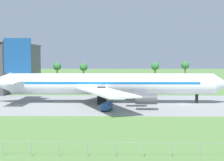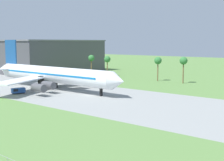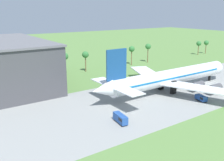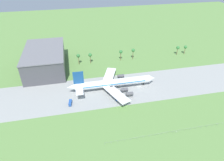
% 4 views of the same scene
% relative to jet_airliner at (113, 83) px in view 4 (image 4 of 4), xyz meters
% --- Properties ---
extents(ground_plane, '(600.00, 600.00, 0.00)m').
position_rel_jet_airliner_xyz_m(ground_plane, '(22.92, -1.48, -5.87)').
color(ground_plane, '#5B8442').
extents(taxiway_strip, '(320.00, 44.00, 0.02)m').
position_rel_jet_airliner_xyz_m(taxiway_strip, '(22.92, -1.48, -5.86)').
color(taxiway_strip, gray).
rests_on(taxiway_strip, ground_plane).
extents(jet_airliner, '(74.48, 56.01, 19.85)m').
position_rel_jet_airliner_xyz_m(jet_airliner, '(0.00, 0.00, 0.00)').
color(jet_airliner, white).
rests_on(jet_airliner, ground_plane).
extents(baggage_tug, '(3.08, 5.12, 2.13)m').
position_rel_jet_airliner_xyz_m(baggage_tug, '(0.18, -15.43, -4.71)').
color(baggage_tug, black).
rests_on(baggage_tug, ground_plane).
extents(fuel_truck, '(2.83, 6.27, 2.71)m').
position_rel_jet_airliner_xyz_m(fuel_truck, '(-35.72, -13.64, -4.42)').
color(fuel_truck, black).
rests_on(fuel_truck, ground_plane).
extents(perimeter_fence, '(80.10, 0.10, 2.10)m').
position_rel_jet_airliner_xyz_m(perimeter_fence, '(22.92, -56.48, -4.42)').
color(perimeter_fence, gray).
rests_on(perimeter_fence, ground_plane).
extents(no_stopping_sign, '(0.44, 0.08, 1.68)m').
position_rel_jet_airliner_xyz_m(no_stopping_sign, '(28.98, -56.79, -4.82)').
color(no_stopping_sign, gray).
rests_on(no_stopping_sign, ground_plane).
extents(terminal_building, '(36.72, 61.20, 20.22)m').
position_rel_jet_airliner_xyz_m(terminal_building, '(-56.30, 47.84, 4.26)').
color(terminal_building, '#47474C').
rests_on(terminal_building, ground_plane).
extents(palm_tree_row, '(122.19, 3.60, 12.19)m').
position_rel_jet_airliner_xyz_m(palm_tree_row, '(32.33, 50.02, 3.32)').
color(palm_tree_row, brown).
rests_on(palm_tree_row, ground_plane).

